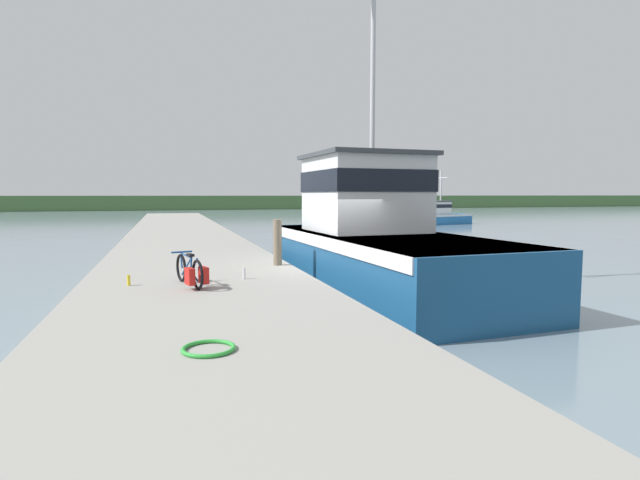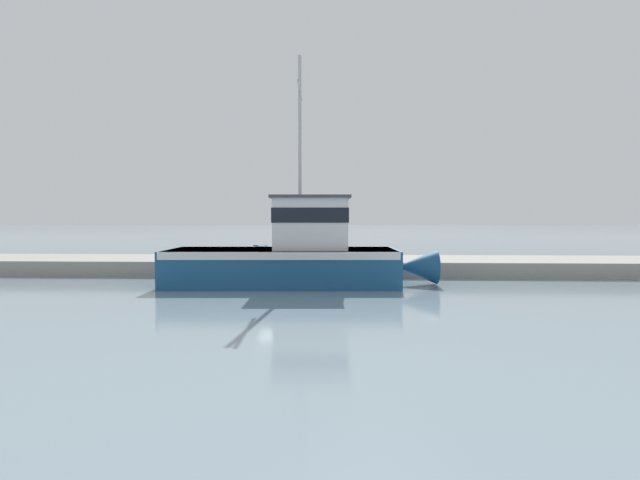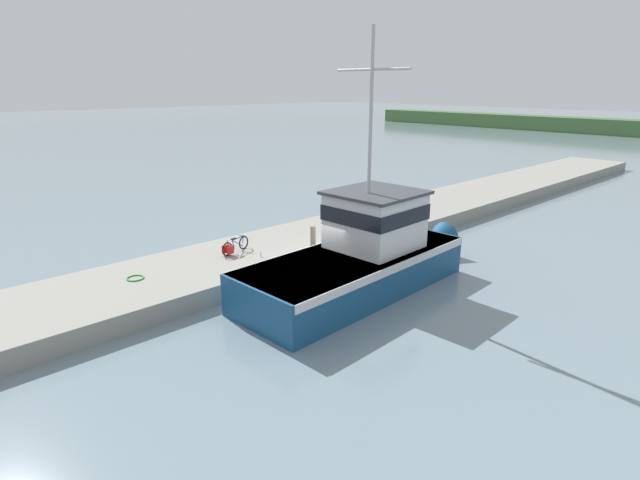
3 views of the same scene
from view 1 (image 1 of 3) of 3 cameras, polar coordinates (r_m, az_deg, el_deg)
name	(u,v)px [view 1 (image 1 of 3)]	position (r m, az deg, el deg)	size (l,w,h in m)	color
ground_plane	(333,293)	(13.43, 1.53, -6.03)	(320.00, 320.00, 0.00)	gray
dock_pier	(197,286)	(12.70, -13.88, -5.12)	(4.98, 80.00, 0.75)	gray
far_shoreline	(352,202)	(96.23, 3.69, 4.36)	(180.00, 5.00, 2.45)	#426638
fishing_boat_main	(374,238)	(14.22, 6.24, 0.22)	(4.14, 11.61, 9.74)	navy
boat_red_outer	(441,215)	(45.48, 13.63, 2.76)	(6.48, 3.06, 4.75)	#236BB2
boat_blue_far	(366,211)	(60.74, 5.33, 3.34)	(5.83, 7.02, 3.81)	#236BB2
bicycle_touring	(192,272)	(10.46, -14.46, -3.55)	(0.70, 1.64, 0.67)	black
mooring_post	(278,242)	(13.25, -4.88, -0.27)	(0.23, 0.23, 1.22)	#756651
hose_coil	(209,348)	(6.27, -12.62, -12.00)	(0.65, 0.65, 0.05)	green
water_bottle_by_bike	(129,280)	(11.03, -21.02, -4.32)	(0.07, 0.07, 0.22)	yellow
water_bottle_on_curb	(244,274)	(11.22, -8.68, -3.81)	(0.06, 0.06, 0.25)	silver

